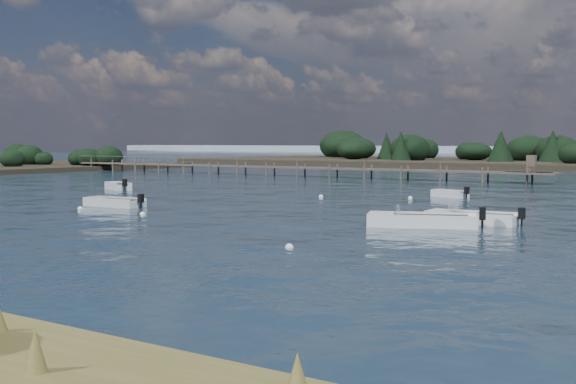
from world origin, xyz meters
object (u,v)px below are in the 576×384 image
Objects in this scene: dinghy_mid_white_b at (472,220)px; jetty at (301,168)px; dinghy_mid_white_a at (422,223)px; dinghy_mid_grey at (114,204)px; tender_far_grey at (118,187)px; tender_far_white at (450,195)px.

dinghy_mid_white_b is 47.85m from jetty.
jetty is (-30.96, 37.75, 0.82)m from dinghy_mid_white_a.
dinghy_mid_grey is (-19.77, -0.68, -0.02)m from dinghy_mid_white_a.
tender_far_white is at bearing 15.59° from tender_far_grey.
tender_far_grey is 1.20× the size of tender_far_white.
tender_far_grey is 33.78m from dinghy_mid_white_b.
tender_far_grey is 33.06m from dinghy_mid_white_a.
jetty is (-11.19, 38.43, 0.84)m from dinghy_mid_grey.
dinghy_mid_white_b is at bearing 60.21° from dinghy_mid_white_a.
tender_far_grey is at bearing 166.57° from dinghy_mid_white_b.
dinghy_mid_white_a reaches higher than dinghy_mid_grey.
tender_far_white is 32.48m from jetty.
tender_far_grey reaches higher than tender_far_white.
tender_far_grey is 27.34m from jetty.
dinghy_mid_white_a is 1.27× the size of dinghy_mid_grey.
tender_far_grey is at bearing -90.85° from jetty.
dinghy_mid_white_a is at bearing -18.39° from tender_far_grey.
tender_far_grey reaches higher than dinghy_mid_white_b.
tender_far_grey reaches higher than dinghy_mid_grey.
tender_far_grey is 0.69× the size of dinghy_mid_white_a.
jetty reaches higher than tender_far_white.
tender_far_white is 23.27m from dinghy_mid_grey.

